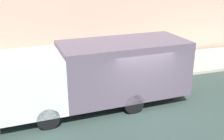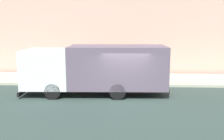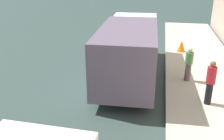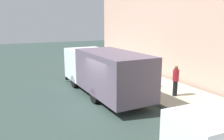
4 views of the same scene
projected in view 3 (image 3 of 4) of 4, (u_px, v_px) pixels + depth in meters
ground at (100, 88)px, 12.13m from camera, size 80.00×80.00×0.00m
sidewalk at (212, 96)px, 11.24m from camera, size 3.93×30.00×0.16m
large_utility_truck at (130, 47)px, 12.89m from camera, size 2.79×8.19×2.78m
pedestrian_walking at (189, 64)px, 12.23m from camera, size 0.52×0.52×1.64m
pedestrian_standing at (210, 82)px, 10.09m from camera, size 0.47×0.47×1.81m
traffic_cone_orange at (181, 46)px, 16.59m from camera, size 0.51×0.51×0.73m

